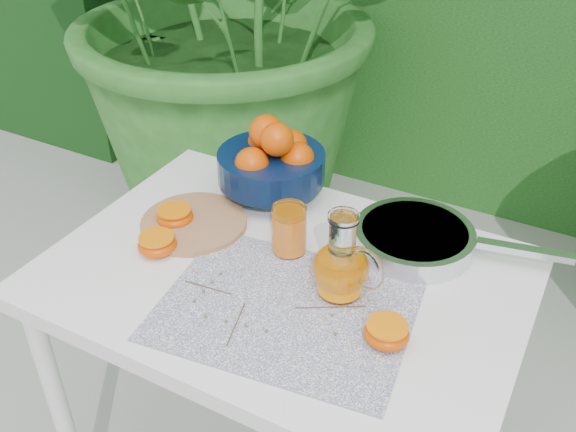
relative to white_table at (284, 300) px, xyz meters
The scene contains 9 objects.
white_table is the anchor object (origin of this frame).
placemat 0.15m from the white_table, 58.47° to the right, with size 0.49×0.38×0.00m, color #0D0F48.
cutting_board 0.28m from the white_table, 169.74° to the left, with size 0.25×0.25×0.02m, color #A36E49.
fruit_bowl 0.36m from the white_table, 123.61° to the left, with size 0.33×0.33×0.21m.
juice_pitcher 0.20m from the white_table, ahead, with size 0.17×0.14×0.19m.
juice_tumbler 0.16m from the white_table, 108.54° to the left, with size 0.08×0.08×0.11m.
saute_pan 0.32m from the white_table, 44.44° to the left, with size 0.48×0.31×0.05m.
orange_halves 0.15m from the white_table, 158.05° to the right, with size 0.67×0.22×0.04m.
thyme_sprigs 0.15m from the white_table, 82.75° to the right, with size 0.36×0.25×0.01m.
Camera 1 is at (0.55, -0.93, 1.61)m, focal length 40.00 mm.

